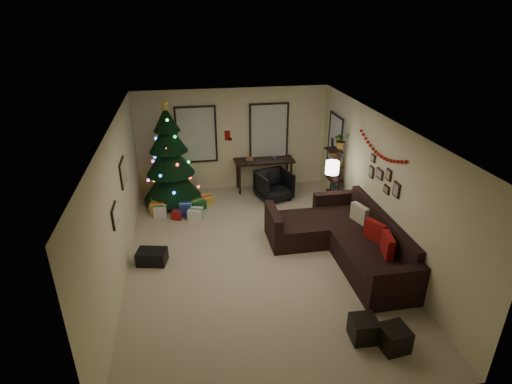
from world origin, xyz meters
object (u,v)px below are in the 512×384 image
Objects in this scene: sofa at (346,240)px; christmas_tree at (170,161)px; desk_chair at (274,185)px; bookshelf at (335,175)px; desk at (264,163)px.

christmas_tree is at bearing 138.85° from sofa.
bookshelf is (1.38, -0.62, 0.44)m from desk_chair.
desk is 0.93× the size of bookshelf.
desk_chair is 0.45× the size of bookshelf.
bookshelf reaches higher than desk.
sofa is 1.87× the size of bookshelf.
christmas_tree is 4.05m from bookshelf.
sofa is 2.88m from desk_chair.
sofa reaches higher than desk_chair.
christmas_tree is at bearing 167.45° from bookshelf.
christmas_tree is 3.53× the size of desk_chair.
desk is 2.08× the size of desk_chair.
christmas_tree reaches higher than bookshelf.
desk_chair is at bearing 155.97° from bookshelf.
desk_chair is 1.58m from bookshelf.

